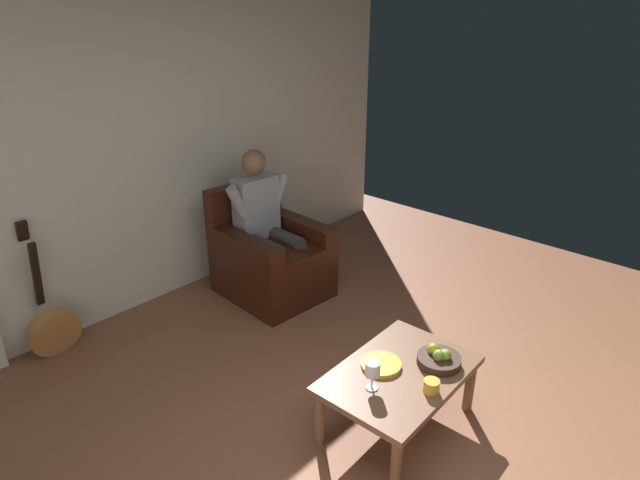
% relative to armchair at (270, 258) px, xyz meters
% --- Properties ---
extents(ground_plane, '(6.77, 6.77, 0.00)m').
position_rel_armchair_xyz_m(ground_plane, '(0.76, 2.17, -0.32)').
color(ground_plane, brown).
extents(wall_back, '(5.81, 0.06, 2.55)m').
position_rel_armchair_xyz_m(wall_back, '(0.76, -0.68, 0.95)').
color(wall_back, silver).
rests_on(wall_back, ground).
extents(armchair, '(0.78, 0.89, 0.93)m').
position_rel_armchair_xyz_m(armchair, '(0.00, 0.00, 0.00)').
color(armchair, '#34160B').
rests_on(armchair, ground).
extents(person_seated, '(0.64, 0.59, 1.24)m').
position_rel_armchair_xyz_m(person_seated, '(-0.00, -0.04, 0.34)').
color(person_seated, '#969A9F').
rests_on(person_seated, ground).
extents(coffee_table, '(0.93, 0.64, 0.39)m').
position_rel_armchair_xyz_m(coffee_table, '(0.60, 1.76, 0.01)').
color(coffee_table, brown).
rests_on(coffee_table, ground).
extents(guitar, '(0.36, 0.27, 1.00)m').
position_rel_armchair_xyz_m(guitar, '(1.66, -0.47, -0.10)').
color(guitar, '#B57840').
rests_on(guitar, ground).
extents(wine_glass_near, '(0.08, 0.08, 0.17)m').
position_rel_armchair_xyz_m(wine_glass_near, '(0.83, 1.72, 0.19)').
color(wine_glass_near, silver).
rests_on(wine_glass_near, coffee_table).
extents(fruit_bowl, '(0.26, 0.26, 0.11)m').
position_rel_armchair_xyz_m(fruit_bowl, '(0.39, 1.88, 0.11)').
color(fruit_bowl, '#38251B').
rests_on(fruit_bowl, coffee_table).
extents(decorative_dish, '(0.24, 0.24, 0.02)m').
position_rel_armchair_xyz_m(decorative_dish, '(0.64, 1.65, 0.08)').
color(decorative_dish, gold).
rests_on(decorative_dish, coffee_table).
extents(candle_jar, '(0.09, 0.09, 0.07)m').
position_rel_armchair_xyz_m(candle_jar, '(0.63, 1.98, 0.11)').
color(candle_jar, gold).
rests_on(candle_jar, coffee_table).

